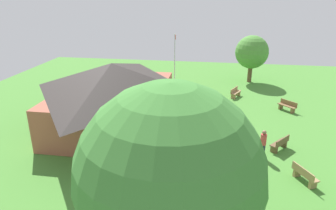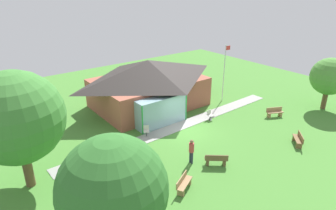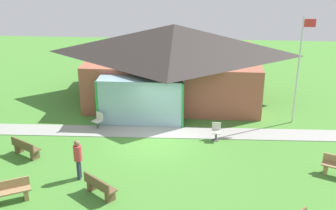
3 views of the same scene
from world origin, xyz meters
name	(u,v)px [view 3 (image 3 of 3)]	position (x,y,z in m)	size (l,w,h in m)	color
ground_plane	(158,141)	(0.00, 0.00, 0.00)	(44.00, 44.00, 0.00)	#478433
pavilion	(173,61)	(0.34, 6.11, 2.33)	(10.86, 8.66, 4.50)	#A35642
footpath	(160,132)	(0.00, 0.98, 0.01)	(21.64, 1.30, 0.03)	#999993
flagpole	(299,66)	(7.00, 2.82, 3.13)	(0.64, 0.08, 5.68)	silver
bench_front_left	(10,192)	(-5.04, -5.45, 0.40)	(1.53, 1.09, 0.84)	#9E7A51
bench_front_center	(100,187)	(-1.76, -4.85, 0.40)	(1.44, 1.29, 0.84)	brown
bench_mid_left	(26,148)	(-5.80, -1.95, 0.40)	(1.51, 1.14, 0.84)	brown
patio_chair_lawn_spare	(216,132)	(2.83, 0.39, 0.42)	(0.46, 0.46, 0.86)	beige
patio_chair_west	(98,121)	(-3.21, 1.26, 0.42)	(0.60, 0.60, 0.86)	beige
visitor_strolling_lawn	(78,156)	(-2.88, -3.65, 1.02)	(0.34, 0.34, 1.74)	#2D3347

